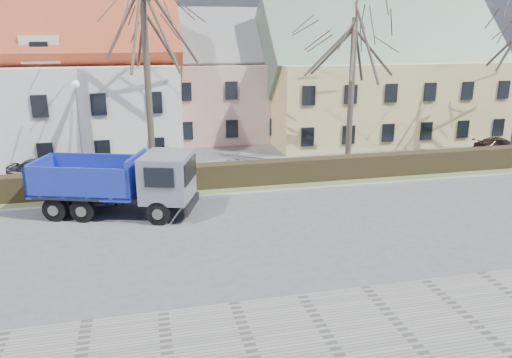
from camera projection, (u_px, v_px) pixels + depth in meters
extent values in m
plane|color=#504F52|center=(208.00, 232.00, 21.37)|extent=(120.00, 120.00, 0.00)
cube|color=gray|center=(251.00, 351.00, 13.43)|extent=(80.00, 5.00, 0.08)
cube|color=gray|center=(196.00, 197.00, 25.64)|extent=(80.00, 0.30, 0.12)
cube|color=#535E35|center=(193.00, 188.00, 27.14)|extent=(80.00, 3.00, 0.10)
cube|color=black|center=(193.00, 179.00, 26.78)|extent=(60.00, 0.90, 1.30)
imported|color=black|center=(45.00, 170.00, 28.30)|extent=(4.31, 2.54, 1.38)
imported|color=black|center=(499.00, 145.00, 34.86)|extent=(3.95, 2.00, 1.10)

